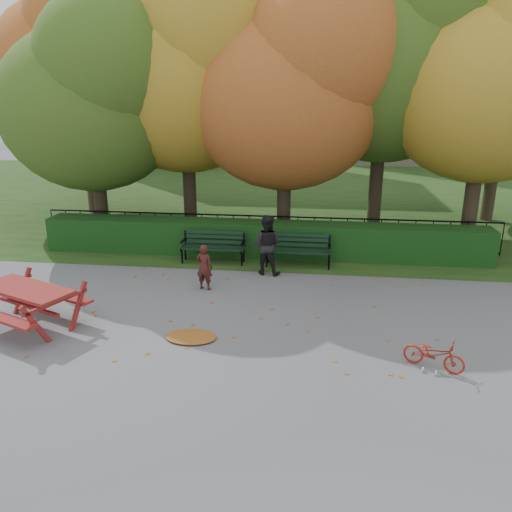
# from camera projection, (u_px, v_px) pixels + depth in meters

# --- Properties ---
(ground) EXTENTS (90.00, 90.00, 0.00)m
(ground) POSITION_uv_depth(u_px,v_px,m) (238.00, 319.00, 10.61)
(ground) COLOR slate
(ground) RESTS_ON ground
(grass_strip) EXTENTS (90.00, 90.00, 0.00)m
(grass_strip) POSITION_uv_depth(u_px,v_px,m) (285.00, 195.00, 23.83)
(grass_strip) COLOR #1A3714
(grass_strip) RESTS_ON ground
(building_left) EXTENTS (10.00, 7.00, 15.00)m
(building_left) POSITION_uv_depth(u_px,v_px,m) (167.00, 50.00, 33.94)
(building_left) COLOR #BFB396
(building_left) RESTS_ON ground
(building_right) EXTENTS (9.00, 6.00, 12.00)m
(building_right) POSITION_uv_depth(u_px,v_px,m) (417.00, 73.00, 34.26)
(building_right) COLOR #BFB396
(building_right) RESTS_ON ground
(hedge) EXTENTS (13.00, 0.90, 1.00)m
(hedge) POSITION_uv_depth(u_px,v_px,m) (262.00, 239.00, 14.70)
(hedge) COLOR black
(hedge) RESTS_ON ground
(iron_fence) EXTENTS (14.00, 0.04, 1.02)m
(iron_fence) POSITION_uv_depth(u_px,v_px,m) (265.00, 231.00, 15.45)
(iron_fence) COLOR black
(iron_fence) RESTS_ON ground
(tree_a) EXTENTS (5.88, 5.60, 7.48)m
(tree_a) POSITION_uv_depth(u_px,v_px,m) (97.00, 96.00, 15.11)
(tree_a) COLOR #30241B
(tree_a) RESTS_ON ground
(tree_b) EXTENTS (6.72, 6.40, 8.79)m
(tree_b) POSITION_uv_depth(u_px,v_px,m) (194.00, 66.00, 15.62)
(tree_b) COLOR #30241B
(tree_b) RESTS_ON ground
(tree_c) EXTENTS (6.30, 6.00, 8.00)m
(tree_c) POSITION_uv_depth(u_px,v_px,m) (297.00, 85.00, 14.66)
(tree_c) COLOR #30241B
(tree_c) RESTS_ON ground
(tree_d) EXTENTS (7.14, 6.80, 9.58)m
(tree_d) POSITION_uv_depth(u_px,v_px,m) (400.00, 45.00, 15.14)
(tree_d) COLOR #30241B
(tree_d) RESTS_ON ground
(tree_e) EXTENTS (6.09, 5.80, 8.16)m
(tree_e) POSITION_uv_depth(u_px,v_px,m) (503.00, 74.00, 13.72)
(tree_e) COLOR #30241B
(tree_e) RESTS_ON ground
(tree_f) EXTENTS (6.93, 6.60, 9.19)m
(tree_f) POSITION_uv_depth(u_px,v_px,m) (86.00, 63.00, 18.44)
(tree_f) COLOR #30241B
(tree_f) RESTS_ON ground
(bench_left) EXTENTS (1.80, 0.57, 0.88)m
(bench_left) POSITION_uv_depth(u_px,v_px,m) (213.00, 244.00, 14.10)
(bench_left) COLOR black
(bench_left) RESTS_ON ground
(bench_right) EXTENTS (1.80, 0.57, 0.88)m
(bench_right) POSITION_uv_depth(u_px,v_px,m) (298.00, 247.00, 13.81)
(bench_right) COLOR black
(bench_right) RESTS_ON ground
(picnic_table) EXTENTS (2.46, 2.24, 0.97)m
(picnic_table) POSITION_uv_depth(u_px,v_px,m) (27.00, 297.00, 10.04)
(picnic_table) COLOR maroon
(picnic_table) RESTS_ON ground
(leaf_pile) EXTENTS (1.13, 0.88, 0.07)m
(leaf_pile) POSITION_uv_depth(u_px,v_px,m) (191.00, 336.00, 9.75)
(leaf_pile) COLOR maroon
(leaf_pile) RESTS_ON ground
(leaf_scatter) EXTENTS (9.00, 5.70, 0.01)m
(leaf_scatter) POSITION_uv_depth(u_px,v_px,m) (240.00, 313.00, 10.89)
(leaf_scatter) COLOR maroon
(leaf_scatter) RESTS_ON ground
(child) EXTENTS (0.46, 0.35, 1.14)m
(child) POSITION_uv_depth(u_px,v_px,m) (204.00, 267.00, 12.07)
(child) COLOR #421915
(child) RESTS_ON ground
(adult) EXTENTS (0.87, 0.73, 1.60)m
(adult) POSITION_uv_depth(u_px,v_px,m) (266.00, 245.00, 13.07)
(adult) COLOR black
(adult) RESTS_ON ground
(bicycle) EXTENTS (1.10, 0.77, 0.55)m
(bicycle) POSITION_uv_depth(u_px,v_px,m) (434.00, 354.00, 8.60)
(bicycle) COLOR #A81E0F
(bicycle) RESTS_ON ground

